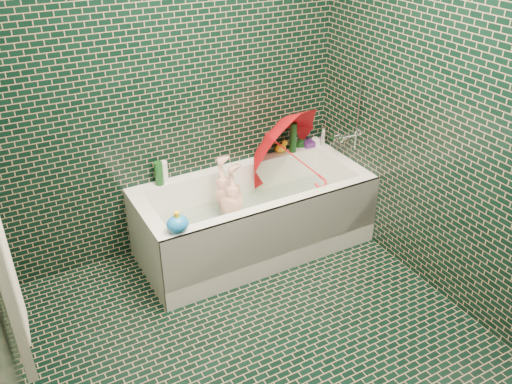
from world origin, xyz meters
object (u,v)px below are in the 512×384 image
bathtub (255,224)px  umbrella (296,158)px  child (233,215)px  bath_toy (178,224)px  rubber_duck (281,147)px

bathtub → umbrella: 0.59m
child → umbrella: 0.65m
bath_toy → rubber_duck: bearing=45.5°
child → bath_toy: 0.72m
bathtub → umbrella: bearing=14.8°
bath_toy → child: bearing=48.0°
rubber_duck → bath_toy: bearing=-147.7°
rubber_duck → bathtub: bearing=-138.3°
child → rubber_duck: 0.72m
child → umbrella: umbrella is taller
rubber_duck → child: bearing=-150.2°
bathtub → umbrella: size_ratio=2.38×
bathtub → child: bathtub is taller
rubber_duck → umbrella: bearing=-91.7°
child → rubber_duck: rubber_duck is taller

